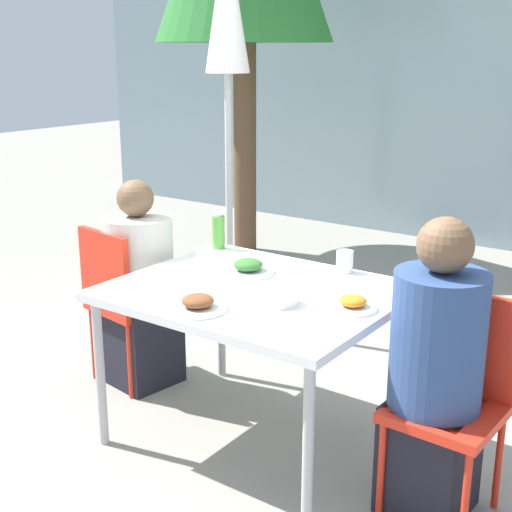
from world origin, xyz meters
TOP-DOWN VIEW (x-y plane):
  - ground_plane at (0.00, 0.00)m, footprint 24.00×24.00m
  - dining_table at (0.00, 0.00)m, footprint 1.23×1.02m
  - chair_left at (-0.93, 0.06)m, footprint 0.46×0.46m
  - person_left at (-0.87, 0.14)m, footprint 0.39×0.39m
  - chair_right at (0.92, 0.04)m, footprint 0.42×0.42m
  - person_right at (0.87, -0.03)m, footprint 0.36×0.36m
  - closed_umbrella at (-0.97, 1.07)m, footprint 0.36×0.36m
  - plate_0 at (-0.03, -0.36)m, footprint 0.24×0.24m
  - plate_1 at (0.48, 0.01)m, footprint 0.21×0.21m
  - plate_2 at (-0.16, 0.16)m, footprint 0.25×0.25m
  - bottle at (-0.55, 0.42)m, footprint 0.07×0.07m
  - drinking_cup at (0.21, 0.44)m, footprint 0.08×0.08m
  - salad_bowl at (0.20, -0.11)m, footprint 0.15×0.15m

SIDE VIEW (x-z plane):
  - ground_plane at x=0.00m, z-range 0.00..0.00m
  - chair_left at x=-0.93m, z-range 0.08..0.96m
  - chair_right at x=0.92m, z-range 0.08..0.96m
  - person_left at x=-0.87m, z-range -0.04..1.09m
  - person_right at x=0.87m, z-range -0.04..1.17m
  - dining_table at x=0.00m, z-range 0.32..1.07m
  - plate_1 at x=0.48m, z-range 0.75..0.80m
  - plate_0 at x=-0.03m, z-range 0.75..0.81m
  - plate_2 at x=-0.16m, z-range 0.74..0.81m
  - salad_bowl at x=0.20m, z-range 0.75..0.81m
  - drinking_cup at x=0.21m, z-range 0.75..0.86m
  - bottle at x=-0.55m, z-range 0.75..0.94m
  - closed_umbrella at x=-0.97m, z-range 0.59..3.08m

